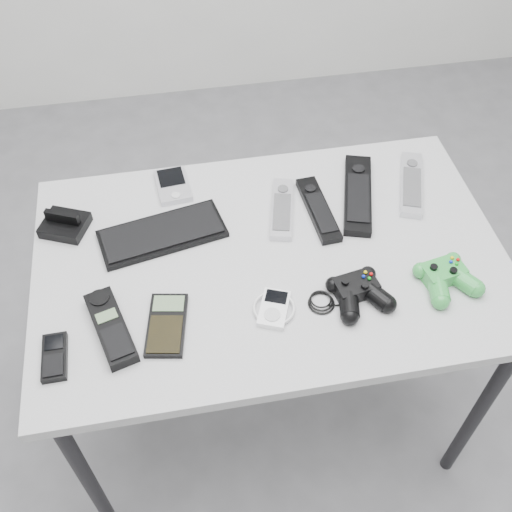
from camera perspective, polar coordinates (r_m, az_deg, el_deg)
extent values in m
plane|color=slate|center=(1.87, 1.95, -15.26)|extent=(3.50, 3.50, 0.00)
cube|color=#ABABAE|center=(1.33, 1.37, -0.32)|extent=(1.03, 0.66, 0.03)
cylinder|color=black|center=(1.50, -15.67, -19.87)|extent=(0.03, 0.03, 0.66)
cylinder|color=black|center=(1.61, 20.42, -13.75)|extent=(0.03, 0.03, 0.66)
cylinder|color=black|center=(1.79, -15.63, -2.59)|extent=(0.03, 0.03, 0.66)
cylinder|color=black|center=(1.88, 13.65, 1.40)|extent=(0.03, 0.03, 0.66)
cube|color=black|center=(1.37, -8.92, 2.15)|extent=(0.30, 0.17, 0.02)
cube|color=black|center=(1.42, -17.85, 3.19)|extent=(0.12, 0.12, 0.05)
cube|color=silver|center=(1.47, -7.93, 6.70)|extent=(0.09, 0.12, 0.02)
cube|color=silver|center=(1.40, 2.49, 4.57)|extent=(0.09, 0.20, 0.02)
cube|color=black|center=(1.41, 5.96, 4.48)|extent=(0.06, 0.21, 0.02)
cube|color=black|center=(1.45, 9.67, 5.87)|extent=(0.13, 0.27, 0.02)
cube|color=silver|center=(1.51, 14.59, 6.69)|extent=(0.12, 0.22, 0.02)
cube|color=black|center=(1.22, -18.65, -9.08)|extent=(0.05, 0.10, 0.02)
cube|color=black|center=(1.22, -13.67, -6.60)|extent=(0.11, 0.19, 0.03)
cube|color=black|center=(1.21, -8.51, -6.48)|extent=(0.10, 0.16, 0.01)
cube|color=white|center=(1.22, 1.72, -4.99)|extent=(0.11, 0.12, 0.02)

